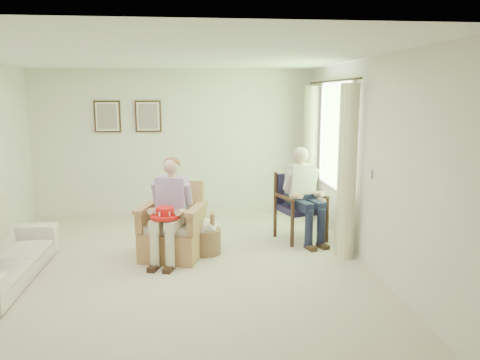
{
  "coord_description": "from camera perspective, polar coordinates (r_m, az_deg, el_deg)",
  "views": [
    {
      "loc": [
        0.33,
        -5.66,
        2.15
      ],
      "look_at": [
        0.93,
        0.34,
        1.05
      ],
      "focal_mm": 35.0,
      "sensor_mm": 36.0,
      "label": 1
    }
  ],
  "objects": [
    {
      "name": "framed_print_right",
      "position": [
        8.42,
        -11.13,
        7.62
      ],
      "size": [
        0.45,
        0.05,
        0.55
      ],
      "color": "#382114",
      "rests_on": "back_wall"
    },
    {
      "name": "person_wicker",
      "position": [
        6.13,
        -8.37,
        -2.77
      ],
      "size": [
        0.4,
        0.62,
        1.33
      ],
      "rotation": [
        0.0,
        0.0,
        -0.28
      ],
      "color": "beige",
      "rests_on": "ground"
    },
    {
      "name": "front_wall",
      "position": [
        3.05,
        -11.74,
        -6.07
      ],
      "size": [
        5.0,
        0.04,
        2.6
      ],
      "primitive_type": "cube",
      "color": "silver",
      "rests_on": "ground"
    },
    {
      "name": "wood_armchair",
      "position": [
        7.12,
        7.28,
        -2.87
      ],
      "size": [
        0.63,
        0.59,
        0.98
      ],
      "rotation": [
        0.0,
        0.0,
        0.29
      ],
      "color": "black",
      "rests_on": "ground"
    },
    {
      "name": "curtain_left",
      "position": [
        6.29,
        12.9,
        0.92
      ],
      "size": [
        0.34,
        0.34,
        2.3
      ],
      "primitive_type": "cylinder",
      "color": "#F4EABF",
      "rests_on": "ground"
    },
    {
      "name": "curtain_right",
      "position": [
        8.15,
        8.54,
        3.17
      ],
      "size": [
        0.34,
        0.34,
        2.3
      ],
      "primitive_type": "cylinder",
      "color": "#F4EABF",
      "rests_on": "ground"
    },
    {
      "name": "window",
      "position": [
        7.21,
        11.58,
        5.63
      ],
      "size": [
        0.13,
        2.5,
        1.63
      ],
      "color": "#2D6B23",
      "rests_on": "right_wall"
    },
    {
      "name": "ceiling",
      "position": [
        5.69,
        -9.33,
        14.74
      ],
      "size": [
        5.0,
        5.5,
        0.02
      ],
      "primitive_type": "cube",
      "color": "white",
      "rests_on": "back_wall"
    },
    {
      "name": "person_dark",
      "position": [
        6.91,
        7.63,
        -0.99
      ],
      "size": [
        0.4,
        0.63,
        1.37
      ],
      "rotation": [
        0.0,
        0.0,
        0.29
      ],
      "color": "#191C37",
      "rests_on": "ground"
    },
    {
      "name": "right_wall",
      "position": [
        6.12,
        15.12,
        1.99
      ],
      "size": [
        0.04,
        5.5,
        2.6
      ],
      "primitive_type": "cube",
      "color": "silver",
      "rests_on": "ground"
    },
    {
      "name": "framed_print_left",
      "position": [
        8.51,
        -15.87,
        7.45
      ],
      "size": [
        0.45,
        0.05,
        0.55
      ],
      "color": "#382114",
      "rests_on": "back_wall"
    },
    {
      "name": "hatbox",
      "position": [
        6.46,
        -4.26,
        -6.79
      ],
      "size": [
        0.57,
        0.57,
        0.64
      ],
      "color": "tan",
      "rests_on": "ground"
    },
    {
      "name": "red_hat",
      "position": [
        5.97,
        -9.13,
        -4.12
      ],
      "size": [
        0.36,
        0.36,
        0.14
      ],
      "color": "red",
      "rests_on": "person_wicker"
    },
    {
      "name": "floor",
      "position": [
        6.06,
        -8.6,
        -10.56
      ],
      "size": [
        5.5,
        5.5,
        0.0
      ],
      "primitive_type": "plane",
      "color": "beige",
      "rests_on": "ground"
    },
    {
      "name": "back_wall",
      "position": [
        8.46,
        -7.95,
        4.47
      ],
      "size": [
        5.0,
        0.04,
        2.6
      ],
      "primitive_type": "cube",
      "color": "silver",
      "rests_on": "ground"
    },
    {
      "name": "wicker_armchair",
      "position": [
        6.38,
        -8.21,
        -6.49
      ],
      "size": [
        0.78,
        0.77,
        0.99
      ],
      "rotation": [
        0.0,
        0.0,
        -0.28
      ],
      "color": "tan",
      "rests_on": "ground"
    }
  ]
}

